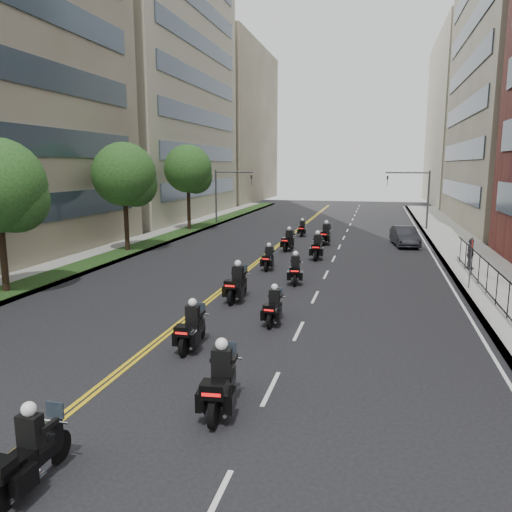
% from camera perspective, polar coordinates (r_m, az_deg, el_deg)
% --- Properties ---
extents(ground, '(160.00, 160.00, 0.00)m').
position_cam_1_polar(ground, '(11.40, -21.64, -22.74)').
color(ground, black).
rests_on(ground, ground).
extents(sidewalk_right, '(4.00, 90.00, 0.15)m').
position_cam_1_polar(sidewalk_right, '(33.77, 23.91, -0.82)').
color(sidewalk_right, gray).
rests_on(sidewalk_right, ground).
extents(sidewalk_left, '(4.00, 90.00, 0.15)m').
position_cam_1_polar(sidewalk_left, '(37.70, -14.81, 0.81)').
color(sidewalk_left, gray).
rests_on(sidewalk_left, ground).
extents(grass_strip, '(2.00, 90.00, 0.04)m').
position_cam_1_polar(grass_strip, '(37.32, -13.73, 0.91)').
color(grass_strip, '#163914').
rests_on(grass_strip, sidewalk_left).
extents(building_right_far, '(15.00, 28.00, 26.00)m').
position_cam_1_polar(building_right_far, '(87.35, 24.70, 13.96)').
color(building_right_far, '#B1AB8E').
rests_on(building_right_far, ground).
extents(building_left_mid, '(16.11, 28.00, 34.00)m').
position_cam_1_polar(building_left_mid, '(63.18, -13.54, 20.01)').
color(building_left_mid, '#B1AB8E').
rests_on(building_left_mid, ground).
extents(building_left_far, '(16.00, 28.00, 26.00)m').
position_cam_1_polar(building_left_far, '(90.34, -4.49, 14.69)').
color(building_left_far, '#766B56').
rests_on(building_left_far, ground).
extents(street_trees, '(4.40, 38.40, 7.98)m').
position_cam_1_polar(street_trees, '(31.25, -19.29, 8.01)').
color(street_trees, black).
rests_on(street_trees, ground).
extents(traffic_signal_right, '(4.09, 0.20, 5.60)m').
position_cam_1_polar(traffic_signal_right, '(49.86, 18.02, 7.08)').
color(traffic_signal_right, '#3F3F44').
rests_on(traffic_signal_right, ground).
extents(traffic_signal_left, '(4.09, 0.20, 5.60)m').
position_cam_1_polar(traffic_signal_left, '(52.05, -3.59, 7.68)').
color(traffic_signal_left, '#3F3F44').
rests_on(traffic_signal_left, ground).
extents(motorcycle_0, '(0.53, 2.31, 1.70)m').
position_cam_1_polar(motorcycle_0, '(11.05, -24.67, -20.05)').
color(motorcycle_0, black).
rests_on(motorcycle_0, ground).
extents(motorcycle_1, '(0.70, 2.54, 1.88)m').
position_cam_1_polar(motorcycle_1, '(12.82, -4.05, -14.34)').
color(motorcycle_1, black).
rests_on(motorcycle_1, ground).
extents(motorcycle_2, '(0.53, 2.32, 1.71)m').
position_cam_1_polar(motorcycle_2, '(17.02, -7.37, -8.30)').
color(motorcycle_2, black).
rests_on(motorcycle_2, ground).
extents(motorcycle_3, '(0.49, 2.11, 1.56)m').
position_cam_1_polar(motorcycle_3, '(19.50, 2.04, -5.98)').
color(motorcycle_3, black).
rests_on(motorcycle_3, ground).
extents(motorcycle_4, '(0.59, 2.52, 1.86)m').
position_cam_1_polar(motorcycle_4, '(22.70, -2.20, -3.32)').
color(motorcycle_4, black).
rests_on(motorcycle_4, ground).
extents(motorcycle_5, '(0.67, 2.29, 1.69)m').
position_cam_1_polar(motorcycle_5, '(26.09, 4.51, -1.69)').
color(motorcycle_5, black).
rests_on(motorcycle_5, ground).
extents(motorcycle_6, '(0.49, 2.14, 1.58)m').
position_cam_1_polar(motorcycle_6, '(29.49, 1.44, -0.35)').
color(motorcycle_6, black).
rests_on(motorcycle_6, ground).
extents(motorcycle_7, '(0.59, 2.55, 1.88)m').
position_cam_1_polar(motorcycle_7, '(33.01, 7.02, 0.94)').
color(motorcycle_7, black).
rests_on(motorcycle_7, ground).
extents(motorcycle_8, '(0.67, 2.33, 1.72)m').
position_cam_1_polar(motorcycle_8, '(36.09, 3.73, 1.69)').
color(motorcycle_8, black).
rests_on(motorcycle_8, ground).
extents(motorcycle_9, '(0.66, 2.53, 1.87)m').
position_cam_1_polar(motorcycle_9, '(39.21, 7.98, 2.39)').
color(motorcycle_9, black).
rests_on(motorcycle_9, ground).
extents(motorcycle_10, '(0.52, 2.10, 1.55)m').
position_cam_1_polar(motorcycle_10, '(43.67, 5.30, 3.08)').
color(motorcycle_10, black).
rests_on(motorcycle_10, ground).
extents(parked_sedan, '(2.22, 4.69, 1.49)m').
position_cam_1_polar(parked_sedan, '(39.79, 16.63, 2.18)').
color(parked_sedan, black).
rests_on(parked_sedan, ground).
extents(pedestrian_c, '(0.83, 1.15, 1.81)m').
position_cam_1_polar(pedestrian_c, '(31.31, 23.30, 0.23)').
color(pedestrian_c, '#403E46').
rests_on(pedestrian_c, sidewalk_right).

